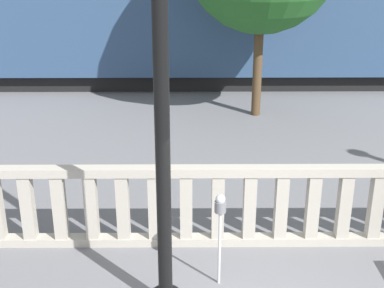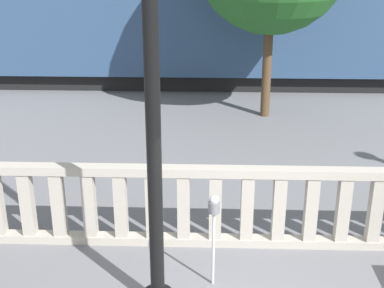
# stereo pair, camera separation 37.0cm
# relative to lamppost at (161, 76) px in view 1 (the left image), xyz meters

# --- Properties ---
(balustrade) EXTENTS (13.21, 0.24, 1.40)m
(balustrade) POSITION_rel_lamppost_xyz_m (1.31, 1.61, -2.58)
(balustrade) COLOR #ADA599
(balustrade) RESTS_ON ground
(lamppost) EXTENTS (0.42, 0.42, 6.13)m
(lamppost) POSITION_rel_lamppost_xyz_m (0.00, 0.00, 0.00)
(lamppost) COLOR black
(lamppost) RESTS_ON ground
(parking_meter) EXTENTS (0.16, 0.16, 1.46)m
(parking_meter) POSITION_rel_lamppost_xyz_m (0.77, 0.51, -2.11)
(parking_meter) COLOR silver
(parking_meter) RESTS_ON ground
(train_near) EXTENTS (22.24, 2.85, 4.21)m
(train_near) POSITION_rel_lamppost_xyz_m (-0.68, 12.21, -1.38)
(train_near) COLOR black
(train_near) RESTS_ON ground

